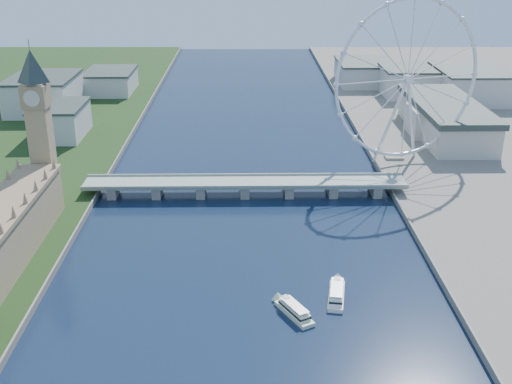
{
  "coord_description": "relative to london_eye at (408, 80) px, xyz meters",
  "views": [
    {
      "loc": [
        1.33,
        -109.97,
        166.87
      ],
      "look_at": [
        6.18,
        210.0,
        37.85
      ],
      "focal_mm": 45.0,
      "sensor_mm": 36.0,
      "label": 1
    }
  ],
  "objects": [
    {
      "name": "tour_boat_near",
      "position": [
        -96.68,
        -206.91,
        -67.52
      ],
      "size": [
        19.83,
        28.34,
        6.24
      ],
      "primitive_type": null,
      "rotation": [
        0.0,
        0.0,
        0.5
      ],
      "color": "beige",
      "rests_on": "ground"
    },
    {
      "name": "tour_boat_far",
      "position": [
        -74.86,
        -191.98,
        -67.52
      ],
      "size": [
        12.96,
        31.45,
        6.76
      ],
      "primitive_type": null,
      "rotation": [
        0.0,
        0.0,
        -0.17
      ],
      "color": "white",
      "rests_on": "ground"
    },
    {
      "name": "westminster_bridge",
      "position": [
        -119.98,
        -55.08,
        -60.89
      ],
      "size": [
        220.0,
        22.0,
        9.5
      ],
      "color": "gray",
      "rests_on": "ground"
    },
    {
      "name": "city_skyline",
      "position": [
        -80.75,
        205.0,
        -50.56
      ],
      "size": [
        505.0,
        280.0,
        32.0
      ],
      "color": "beige",
      "rests_on": "ground"
    },
    {
      "name": "london_eye",
      "position": [
        0.0,
        0.0,
        0.0
      ],
      "size": [
        113.6,
        39.12,
        124.3
      ],
      "color": "silver",
      "rests_on": "ground"
    },
    {
      "name": "county_hall",
      "position": [
        55.02,
        74.92,
        -67.52
      ],
      "size": [
        54.0,
        144.0,
        35.0
      ],
      "primitive_type": null,
      "color": "beige",
      "rests_on": "ground"
    },
    {
      "name": "big_ben",
      "position": [
        -247.98,
        -77.08,
        -0.95
      ],
      "size": [
        20.02,
        20.02,
        110.0
      ],
      "color": "tan",
      "rests_on": "ground"
    }
  ]
}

